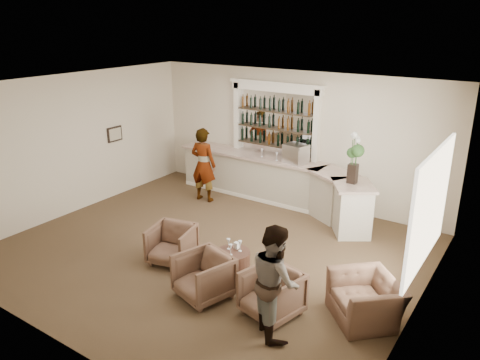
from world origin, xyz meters
name	(u,v)px	position (x,y,z in m)	size (l,w,h in m)	color
ground	(210,250)	(0.00, 0.00, 0.00)	(8.00, 8.00, 0.00)	brown
room_shell	(236,133)	(0.16, 0.71, 2.34)	(8.04, 7.02, 3.32)	beige
bar_counter	(277,182)	(-0.16, 3.00, 0.57)	(5.72, 1.80, 1.14)	beige
back_bar_alcove	(275,120)	(-0.50, 3.41, 2.03)	(2.64, 0.25, 3.00)	white
cocktail_table	(233,264)	(0.96, -0.56, 0.25)	(0.63, 0.63, 0.50)	#492B1F
sommelier	(203,165)	(-1.83, 2.14, 0.95)	(0.70, 0.46, 1.91)	gray
guest	(275,280)	(2.37, -1.52, 0.87)	(0.85, 0.66, 1.75)	gray
armchair_left	(172,244)	(-0.33, -0.77, 0.37)	(0.79, 0.82, 0.74)	brown
armchair_center	(204,276)	(0.93, -1.38, 0.39)	(0.83, 0.85, 0.77)	brown
armchair_right	(272,293)	(2.13, -1.18, 0.38)	(0.81, 0.84, 0.76)	brown
armchair_far	(365,299)	(3.40, -0.45, 0.35)	(1.07, 0.93, 0.69)	brown
espresso_machine	(296,154)	(0.30, 3.07, 1.37)	(0.52, 0.44, 0.46)	silver
flower_vase	(354,155)	(1.99, 2.43, 1.77)	(0.29, 0.29, 1.11)	black
wine_glass_bar_left	(262,153)	(-0.65, 3.05, 1.25)	(0.07, 0.07, 0.21)	white
wine_glass_bar_right	(277,156)	(-0.17, 2.97, 1.25)	(0.07, 0.07, 0.21)	white
wine_glass_tbl_a	(229,244)	(0.84, -0.53, 0.60)	(0.07, 0.07, 0.21)	white
wine_glass_tbl_b	(240,246)	(1.06, -0.48, 0.60)	(0.07, 0.07, 0.21)	white
wine_glass_tbl_c	(231,250)	(1.00, -0.69, 0.60)	(0.07, 0.07, 0.21)	white
napkin_holder	(236,245)	(0.94, -0.42, 0.56)	(0.08, 0.08, 0.12)	white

